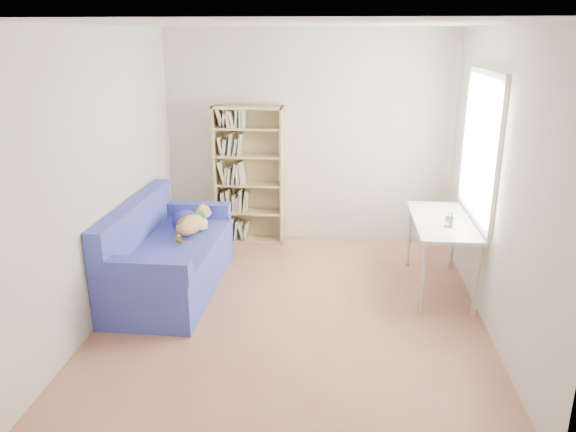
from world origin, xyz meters
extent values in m
plane|color=#925D41|center=(0.00, 0.00, 0.00)|extent=(4.00, 4.00, 0.00)
cube|color=silver|center=(0.00, 2.00, 1.30)|extent=(3.50, 0.04, 2.60)
cube|color=silver|center=(0.00, -2.00, 1.30)|extent=(3.50, 0.04, 2.60)
cube|color=silver|center=(-1.75, 0.00, 1.30)|extent=(0.04, 4.00, 2.60)
cube|color=silver|center=(1.75, 0.00, 1.30)|extent=(0.04, 4.00, 2.60)
cube|color=white|center=(0.00, 0.00, 2.60)|extent=(3.50, 4.00, 0.04)
cube|color=white|center=(1.75, 0.60, 1.50)|extent=(0.01, 1.20, 1.30)
cube|color=navy|center=(-1.29, 0.34, 0.23)|extent=(0.91, 1.89, 0.47)
cube|color=navy|center=(-1.65, 0.34, 0.70)|extent=(0.19, 1.88, 0.46)
cube|color=navy|center=(-1.29, 1.19, 0.57)|extent=(0.89, 0.18, 0.21)
cube|color=navy|center=(-1.29, -0.52, 0.57)|extent=(0.89, 0.18, 0.21)
cube|color=navy|center=(-1.27, 0.34, 0.49)|extent=(0.89, 1.74, 0.05)
ellipsoid|color=#2D3393|center=(-1.25, 0.82, 0.58)|extent=(0.30, 0.33, 0.23)
ellipsoid|color=#B46514|center=(-1.15, 0.62, 0.61)|extent=(0.31, 0.49, 0.18)
ellipsoid|color=silver|center=(-1.09, 0.75, 0.59)|extent=(0.17, 0.21, 0.11)
ellipsoid|color=#3E2C11|center=(-1.19, 0.57, 0.65)|extent=(0.18, 0.25, 0.09)
sphere|color=#B46514|center=(-1.13, 0.95, 0.65)|extent=(0.16, 0.16, 0.16)
cone|color=#B46514|center=(-1.15, 0.99, 0.73)|extent=(0.07, 0.08, 0.08)
cone|color=#B46514|center=(-1.15, 0.91, 0.73)|extent=(0.07, 0.08, 0.08)
cylinder|color=green|center=(-1.14, 0.87, 0.63)|extent=(0.13, 0.06, 0.13)
cylinder|color=#3E2C11|center=(-1.18, 0.36, 0.57)|extent=(0.08, 0.18, 0.06)
cube|color=tan|center=(-1.13, 1.85, 0.85)|extent=(0.03, 0.26, 1.70)
cube|color=tan|center=(-0.31, 1.85, 0.85)|extent=(0.03, 0.26, 1.70)
cube|color=tan|center=(-0.72, 1.85, 1.69)|extent=(0.85, 0.26, 0.03)
cube|color=tan|center=(-0.72, 1.85, 0.01)|extent=(0.85, 0.26, 0.03)
cube|color=tan|center=(-0.72, 1.97, 0.85)|extent=(0.85, 0.02, 1.70)
cube|color=silver|center=(1.44, 0.61, 0.73)|extent=(0.58, 1.27, 0.04)
cylinder|color=silver|center=(1.68, 1.20, 0.35)|extent=(0.04, 0.04, 0.71)
cylinder|color=silver|center=(1.68, 0.03, 0.35)|extent=(0.04, 0.04, 0.71)
cylinder|color=silver|center=(1.20, 1.20, 0.35)|extent=(0.04, 0.04, 0.71)
cylinder|color=silver|center=(1.20, 0.03, 0.35)|extent=(0.04, 0.04, 0.71)
cylinder|color=white|center=(1.46, 0.40, 0.80)|extent=(0.08, 0.08, 0.09)
camera|label=1|loc=(0.40, -4.83, 2.52)|focal=35.00mm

